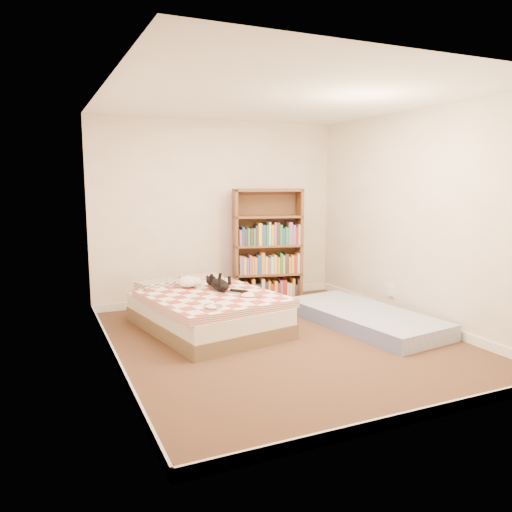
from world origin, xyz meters
name	(u,v)px	position (x,y,z in m)	size (l,w,h in m)	color
room	(285,229)	(0.00, 0.00, 1.20)	(3.51, 4.01, 2.51)	#4C2E20
bed	(206,310)	(-0.61, 0.78, 0.22)	(1.56, 1.99, 0.48)	brown
bookshelf	(267,261)	(0.59, 1.68, 0.57)	(1.02, 0.54, 1.58)	#542E1C
floor_mattress	(364,318)	(1.13, 0.14, 0.09)	(0.89, 1.98, 0.18)	#6773AC
black_cat	(219,284)	(-0.43, 0.82, 0.50)	(0.25, 0.67, 0.15)	black
white_dog	(189,282)	(-0.71, 1.10, 0.50)	(0.29, 0.30, 0.13)	white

